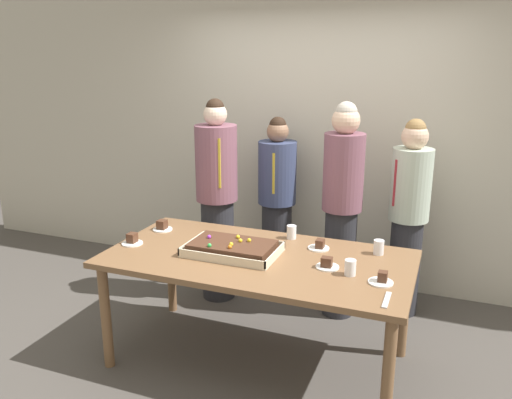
# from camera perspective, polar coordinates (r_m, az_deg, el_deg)

# --- Properties ---
(ground_plane) EXTENTS (12.00, 12.00, 0.00)m
(ground_plane) POSITION_cam_1_polar(r_m,az_deg,el_deg) (3.88, 0.19, -17.23)
(ground_plane) COLOR #4C4742
(interior_back_panel) EXTENTS (8.00, 0.12, 3.00)m
(interior_back_panel) POSITION_cam_1_polar(r_m,az_deg,el_deg) (4.81, 7.14, 8.38)
(interior_back_panel) COLOR beige
(interior_back_panel) RESTS_ON ground_plane
(party_table) EXTENTS (2.05, 1.04, 0.80)m
(party_table) POSITION_cam_1_polar(r_m,az_deg,el_deg) (3.54, 0.20, -7.45)
(party_table) COLOR brown
(party_table) RESTS_ON ground_plane
(sheet_cake) EXTENTS (0.63, 0.39, 0.10)m
(sheet_cake) POSITION_cam_1_polar(r_m,az_deg,el_deg) (3.54, -2.62, -5.38)
(sheet_cake) COLOR beige
(sheet_cake) RESTS_ON party_table
(plated_slice_near_left) EXTENTS (0.15, 0.15, 0.07)m
(plated_slice_near_left) POSITION_cam_1_polar(r_m,az_deg,el_deg) (3.35, 7.83, -7.09)
(plated_slice_near_left) COLOR white
(plated_slice_near_left) RESTS_ON party_table
(plated_slice_near_right) EXTENTS (0.15, 0.15, 0.08)m
(plated_slice_near_right) POSITION_cam_1_polar(r_m,az_deg,el_deg) (4.06, -10.28, -2.95)
(plated_slice_near_right) COLOR white
(plated_slice_near_right) RESTS_ON party_table
(plated_slice_far_left) EXTENTS (0.15, 0.15, 0.07)m
(plated_slice_far_left) POSITION_cam_1_polar(r_m,az_deg,el_deg) (3.65, 6.98, -5.10)
(plated_slice_far_left) COLOR white
(plated_slice_far_left) RESTS_ON party_table
(plated_slice_far_right) EXTENTS (0.15, 0.15, 0.08)m
(plated_slice_far_right) POSITION_cam_1_polar(r_m,az_deg,el_deg) (3.82, -13.48, -4.39)
(plated_slice_far_right) COLOR white
(plated_slice_far_right) RESTS_ON party_table
(plated_slice_center_front) EXTENTS (0.15, 0.15, 0.07)m
(plated_slice_center_front) POSITION_cam_1_polar(r_m,az_deg,el_deg) (3.20, 13.66, -8.57)
(plated_slice_center_front) COLOR white
(plated_slice_center_front) RESTS_ON party_table
(drink_cup_nearest) EXTENTS (0.07, 0.07, 0.10)m
(drink_cup_nearest) POSITION_cam_1_polar(r_m,az_deg,el_deg) (3.25, 10.34, -7.38)
(drink_cup_nearest) COLOR white
(drink_cup_nearest) RESTS_ON party_table
(drink_cup_middle) EXTENTS (0.07, 0.07, 0.10)m
(drink_cup_middle) POSITION_cam_1_polar(r_m,az_deg,el_deg) (3.82, 3.93, -3.60)
(drink_cup_middle) COLOR white
(drink_cup_middle) RESTS_ON party_table
(drink_cup_far_end) EXTENTS (0.07, 0.07, 0.10)m
(drink_cup_far_end) POSITION_cam_1_polar(r_m,az_deg,el_deg) (3.62, 13.36, -5.14)
(drink_cup_far_end) COLOR white
(drink_cup_far_end) RESTS_ON party_table
(cake_server_utensil) EXTENTS (0.03, 0.20, 0.01)m
(cake_server_utensil) POSITION_cam_1_polar(r_m,az_deg,el_deg) (3.00, 14.20, -10.67)
(cake_server_utensil) COLOR silver
(cake_server_utensil) RESTS_ON party_table
(person_serving_front) EXTENTS (0.34, 0.34, 1.58)m
(person_serving_front) POSITION_cam_1_polar(r_m,az_deg,el_deg) (4.70, 2.32, -0.22)
(person_serving_front) COLOR #28282D
(person_serving_front) RESTS_ON ground_plane
(person_green_shirt_behind) EXTENTS (0.36, 0.36, 1.76)m
(person_green_shirt_behind) POSITION_cam_1_polar(r_m,az_deg,el_deg) (4.45, -4.32, 0.07)
(person_green_shirt_behind) COLOR #28282D
(person_green_shirt_behind) RESTS_ON ground_plane
(person_striped_tie_right) EXTENTS (0.32, 0.32, 1.76)m
(person_striped_tie_right) POSITION_cam_1_polar(r_m,az_deg,el_deg) (4.18, 9.44, -0.81)
(person_striped_tie_right) COLOR #28282D
(person_striped_tie_right) RESTS_ON ground_plane
(person_far_right_suit) EXTENTS (0.32, 0.32, 1.63)m
(person_far_right_suit) POSITION_cam_1_polar(r_m,az_deg,el_deg) (4.34, 16.43, -1.67)
(person_far_right_suit) COLOR #28282D
(person_far_right_suit) RESTS_ON ground_plane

